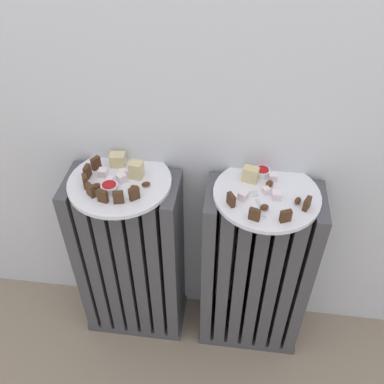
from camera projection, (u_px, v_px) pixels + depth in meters
The scene contains 35 objects.
radiator_left at pixel (131, 260), 1.43m from camera, with size 0.34×0.18×0.66m.
radiator_right at pixel (255, 273), 1.39m from camera, with size 0.34×0.18×0.66m.
plate_left at pixel (120, 182), 1.20m from camera, with size 0.29×0.29×0.01m, color white.
plate_right at pixel (267, 194), 1.16m from camera, with size 0.29×0.29×0.01m, color white.
dark_cake_slice_left_0 at pixel (96, 163), 1.23m from camera, with size 0.03×0.01×0.04m, color #472B19.
dark_cake_slice_left_1 at pixel (87, 172), 1.20m from camera, with size 0.03×0.01×0.04m, color #472B19.
dark_cake_slice_left_2 at pixel (85, 181), 1.17m from camera, with size 0.03×0.01×0.04m, color #472B19.
dark_cake_slice_left_3 at pixel (91, 190), 1.14m from camera, with size 0.03×0.01×0.04m, color #472B19.
dark_cake_slice_left_4 at pixel (102, 196), 1.12m from camera, with size 0.03×0.01×0.04m, color #472B19.
dark_cake_slice_left_5 at pixel (118, 197), 1.12m from camera, with size 0.03×0.01×0.04m, color #472B19.
dark_cake_slice_left_6 at pixel (134, 194), 1.13m from camera, with size 0.03×0.01×0.04m, color #472B19.
marble_cake_slice_left_0 at pixel (136, 170), 1.20m from camera, with size 0.04×0.03×0.05m, color beige.
marble_cake_slice_left_1 at pixel (118, 160), 1.24m from camera, with size 0.04×0.04×0.04m, color beige.
turkish_delight_left_0 at pixel (110, 180), 1.18m from camera, with size 0.02×0.02×0.02m, color white.
turkish_delight_left_1 at pixel (121, 178), 1.19m from camera, with size 0.02×0.02×0.02m, color white.
turkish_delight_left_2 at pixel (103, 173), 1.21m from camera, with size 0.02×0.02×0.02m, color white.
turkish_delight_left_3 at pixel (123, 173), 1.21m from camera, with size 0.02×0.02×0.02m, color white.
medjool_date_left_0 at pixel (146, 184), 1.18m from camera, with size 0.02×0.02×0.01m, color #4C2814.
medjool_date_left_1 at pixel (96, 186), 1.17m from camera, with size 0.03×0.02×0.01m, color #4C2814.
medjool_date_left_2 at pixel (134, 188), 1.16m from camera, with size 0.03×0.02×0.02m, color #4C2814.
jam_bowl_left at pixel (109, 187), 1.16m from camera, with size 0.05×0.05×0.02m.
dark_cake_slice_right_0 at pixel (231, 200), 1.11m from camera, with size 0.03×0.01×0.03m, color #472B19.
dark_cake_slice_right_1 at pixel (254, 214), 1.07m from camera, with size 0.03×0.01×0.03m, color #472B19.
dark_cake_slice_right_2 at pixel (286, 216), 1.07m from camera, with size 0.03×0.01×0.03m, color #472B19.
dark_cake_slice_right_3 at pixel (307, 204), 1.10m from camera, with size 0.03×0.01×0.03m, color #472B19.
marble_cake_slice_right_0 at pixel (250, 174), 1.18m from camera, with size 0.04×0.03×0.04m, color beige.
turkish_delight_right_0 at pixel (243, 196), 1.13m from camera, with size 0.02×0.02×0.02m, color white.
turkish_delight_right_1 at pixel (266, 191), 1.15m from camera, with size 0.02×0.02×0.02m, color white.
turkish_delight_right_2 at pixel (273, 177), 1.19m from camera, with size 0.02×0.02×0.02m, color white.
turkish_delight_right_3 at pixel (277, 195), 1.13m from camera, with size 0.02×0.02×0.02m, color white.
medjool_date_right_0 at pixel (269, 184), 1.17m from camera, with size 0.02×0.02×0.02m, color #4C2814.
medjool_date_right_1 at pixel (298, 201), 1.12m from camera, with size 0.03×0.02×0.01m, color #4C2814.
medjool_date_right_2 at pixel (264, 207), 1.10m from camera, with size 0.02×0.02×0.02m, color #4C2814.
jam_bowl_right at pixel (262, 172), 1.21m from camera, with size 0.05×0.05×0.02m.
fork at pixel (258, 202), 1.13m from camera, with size 0.05×0.10×0.00m.
Camera 1 is at (0.11, -0.61, 1.44)m, focal length 39.87 mm.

